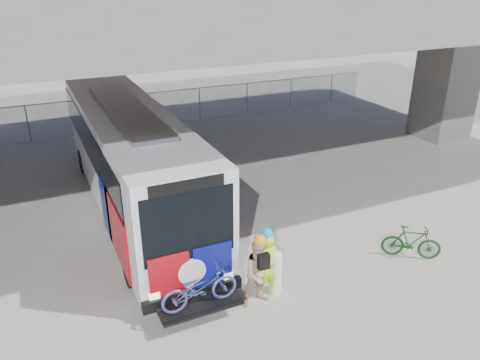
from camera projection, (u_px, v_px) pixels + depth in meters
ground at (215, 228)px, 15.36m from camera, size 160.00×160.00×0.00m
bus at (130, 153)px, 15.84m from camera, size 2.67×12.90×3.69m
overpass at (166, 9)px, 16.03m from camera, size 40.00×16.00×7.95m
chainlink_fence at (128, 103)px, 24.73m from camera, size 30.00×0.06×30.00m
bollard at (276, 270)px, 12.04m from camera, size 0.33×0.33×1.25m
cyclist_hivis at (266, 263)px, 11.81m from camera, size 0.69×0.49×1.98m
cyclist_tan at (260, 271)px, 11.55m from camera, size 0.87×0.68×1.96m
bike_parked at (411, 242)px, 13.61m from camera, size 1.62×1.40×1.01m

